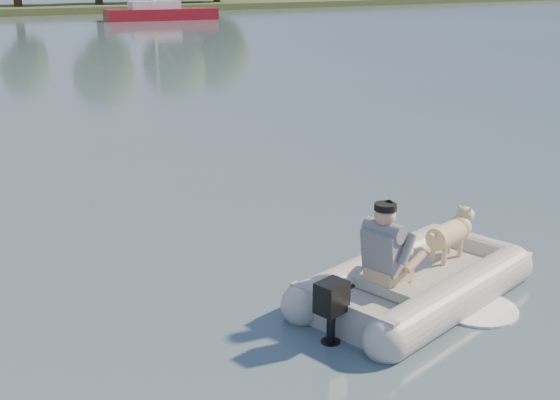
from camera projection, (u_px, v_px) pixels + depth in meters
water at (411, 338)px, 6.60m from camera, size 160.00×160.00×0.00m
dinghy at (422, 248)px, 7.37m from camera, size 4.83×3.94×1.24m
man at (385, 247)px, 6.93m from camera, size 0.75×0.68×0.96m
dog at (447, 238)px, 7.81m from camera, size 0.87×0.47×0.55m
outboard_motor at (331, 315)px, 6.44m from camera, size 0.41×0.33×0.70m
sailboat at (160, 13)px, 52.24m from camera, size 8.48×3.72×11.26m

